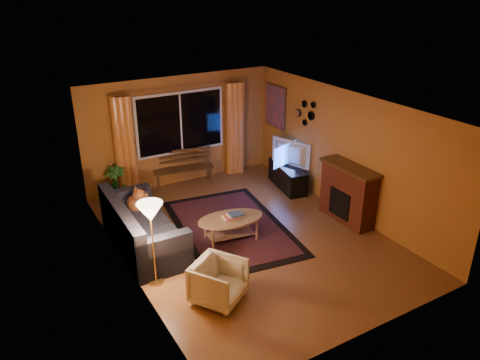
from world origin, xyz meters
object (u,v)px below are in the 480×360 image
sofa (143,224)px  tv_console (288,177)px  bench (184,177)px  floor_lamp (153,245)px  coffee_table (231,229)px  armchair (219,280)px

sofa → tv_console: bearing=13.2°
tv_console → sofa: bearing=-156.8°
bench → floor_lamp: (-1.92, -3.22, 0.50)m
bench → sofa: bearing=-116.8°
bench → coffee_table: size_ratio=1.12×
bench → floor_lamp: 3.78m
bench → tv_console: tv_console is taller
coffee_table → tv_console: tv_console is taller
coffee_table → floor_lamp: bearing=-161.6°
floor_lamp → bench: bearing=59.2°
bench → tv_console: bearing=-20.2°
armchair → coffee_table: armchair is taller
floor_lamp → coffee_table: size_ratio=1.14×
coffee_table → bench: bearing=84.8°
bench → coffee_table: 2.67m
armchair → coffee_table: 1.77m
sofa → floor_lamp: floor_lamp is taller
armchair → tv_console: 4.32m
bench → sofa: 2.71m
sofa → armchair: sofa is taller
armchair → bench: bearing=39.7°
sofa → tv_console: size_ratio=1.77×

